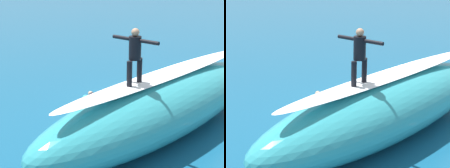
% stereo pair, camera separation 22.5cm
% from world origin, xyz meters
% --- Properties ---
extents(ground_plane, '(120.00, 120.00, 0.00)m').
position_xyz_m(ground_plane, '(0.00, 0.00, 0.00)').
color(ground_plane, '#145175').
extents(wave_crest, '(10.09, 5.32, 1.91)m').
position_xyz_m(wave_crest, '(0.65, 1.54, 0.96)').
color(wave_crest, teal).
rests_on(wave_crest, ground_plane).
extents(wave_foam_lip, '(8.20, 3.37, 0.08)m').
position_xyz_m(wave_foam_lip, '(0.65, 1.54, 1.95)').
color(wave_foam_lip, white).
rests_on(wave_foam_lip, wave_crest).
extents(surfboard_riding, '(2.19, 1.33, 0.07)m').
position_xyz_m(surfboard_riding, '(1.97, 1.97, 1.95)').
color(surfboard_riding, '#EAE5C6').
rests_on(surfboard_riding, wave_crest).
extents(surfer_riding, '(0.65, 1.35, 1.50)m').
position_xyz_m(surfer_riding, '(1.97, 1.97, 2.86)').
color(surfer_riding, black).
rests_on(surfer_riding, surfboard_riding).
extents(surfboard_paddling, '(0.60, 2.08, 0.09)m').
position_xyz_m(surfboard_paddling, '(1.46, -1.59, 0.05)').
color(surfboard_paddling, '#33B2D1').
rests_on(surfboard_paddling, ground_plane).
extents(surfer_paddling, '(0.30, 1.63, 0.29)m').
position_xyz_m(surfer_paddling, '(1.46, -1.47, 0.22)').
color(surfer_paddling, black).
rests_on(surfer_paddling, surfboard_paddling).
extents(foam_patch_near, '(0.58, 0.64, 0.08)m').
position_xyz_m(foam_patch_near, '(1.45, 1.80, 0.04)').
color(foam_patch_near, white).
rests_on(foam_patch_near, ground_plane).
extents(foam_patch_far, '(0.84, 0.90, 0.13)m').
position_xyz_m(foam_patch_far, '(-2.55, 0.45, 0.06)').
color(foam_patch_far, white).
rests_on(foam_patch_far, ground_plane).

